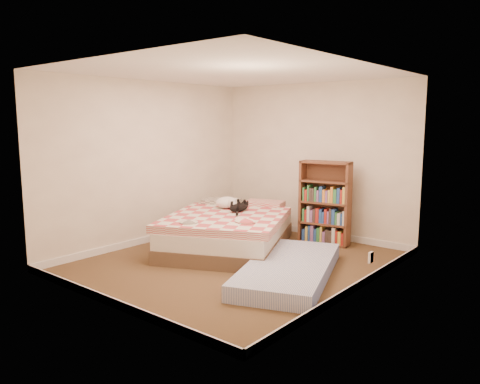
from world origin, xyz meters
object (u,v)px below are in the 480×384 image
Objects in this scene: floor_mattress at (289,269)px; black_cat at (240,207)px; white_dog at (227,202)px; bed at (230,230)px; bookshelf at (325,212)px.

black_cat is at bearing 131.15° from floor_mattress.
white_dog is at bearing 155.64° from black_cat.
floor_mattress is (1.42, -0.57, -0.18)m from bed.
white_dog reaches higher than black_cat.
bed is 0.38m from black_cat.
bed is at bearing -113.57° from black_cat.
bookshelf reaches higher than bed.
black_cat is at bearing -145.26° from bookshelf.
bed is 1.27× the size of floor_mattress.
bookshelf is (0.98, 1.12, 0.22)m from bed.
white_dog reaches higher than bed.
bed is at bearing -72.62° from white_dog.
bookshelf is at bearing 31.41° from black_cat.
floor_mattress is at bearing -46.18° from bed.
black_cat is (-0.94, -0.93, 0.11)m from bookshelf.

